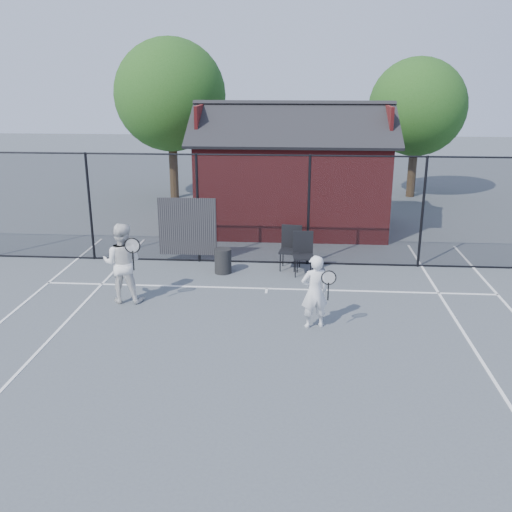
# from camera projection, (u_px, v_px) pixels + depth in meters

# --- Properties ---
(ground) EXTENTS (80.00, 80.00, 0.00)m
(ground) POSITION_uv_depth(u_px,v_px,m) (258.00, 344.00, 11.03)
(ground) COLOR #4D5258
(ground) RESTS_ON ground
(court_lines) EXTENTS (11.02, 18.00, 0.01)m
(court_lines) POSITION_uv_depth(u_px,v_px,m) (253.00, 378.00, 9.77)
(court_lines) COLOR white
(court_lines) RESTS_ON ground
(fence) EXTENTS (22.04, 3.00, 3.00)m
(fence) POSITION_uv_depth(u_px,v_px,m) (260.00, 212.00, 15.36)
(fence) COLOR black
(fence) RESTS_ON ground
(clubhouse) EXTENTS (6.50, 4.36, 4.19)m
(clubhouse) POSITION_uv_depth(u_px,v_px,m) (292.00, 180.00, 19.06)
(clubhouse) COLOR maroon
(clubhouse) RESTS_ON ground
(tree_left) EXTENTS (4.48, 4.48, 6.44)m
(tree_left) POSITION_uv_depth(u_px,v_px,m) (170.00, 95.00, 22.90)
(tree_left) COLOR #2E2112
(tree_left) RESTS_ON ground
(tree_right) EXTENTS (3.97, 3.97, 5.70)m
(tree_right) POSITION_uv_depth(u_px,v_px,m) (417.00, 107.00, 23.29)
(tree_right) COLOR #2E2112
(tree_right) RESTS_ON ground
(player_front) EXTENTS (0.73, 0.58, 1.55)m
(player_front) POSITION_uv_depth(u_px,v_px,m) (315.00, 292.00, 11.55)
(player_front) COLOR white
(player_front) RESTS_ON ground
(player_back) EXTENTS (1.00, 0.74, 1.84)m
(player_back) POSITION_uv_depth(u_px,v_px,m) (122.00, 263.00, 12.86)
(player_back) COLOR white
(player_back) RESTS_ON ground
(chair_left) EXTENTS (0.57, 0.59, 1.09)m
(chair_left) POSITION_uv_depth(u_px,v_px,m) (303.00, 255.00, 14.70)
(chair_left) COLOR black
(chair_left) RESTS_ON ground
(chair_right) EXTENTS (0.62, 0.64, 1.14)m
(chair_right) POSITION_uv_depth(u_px,v_px,m) (290.00, 249.00, 15.10)
(chair_right) COLOR black
(chair_right) RESTS_ON ground
(waste_bin) EXTENTS (0.54, 0.54, 0.65)m
(waste_bin) POSITION_uv_depth(u_px,v_px,m) (223.00, 261.00, 14.91)
(waste_bin) COLOR black
(waste_bin) RESTS_ON ground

